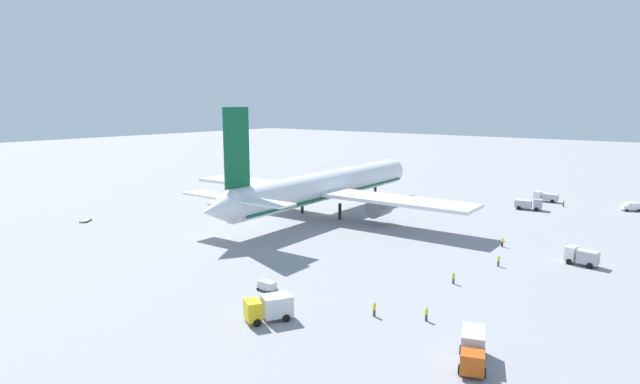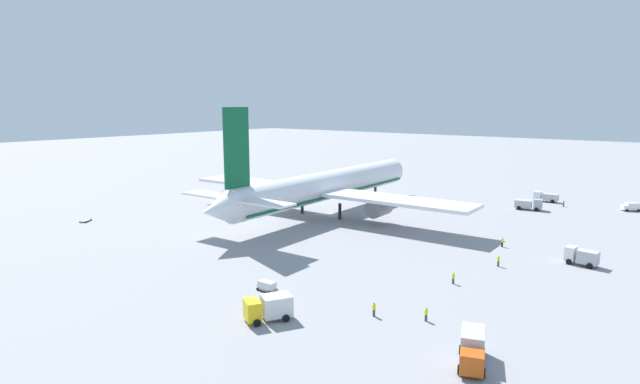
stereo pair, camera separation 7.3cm
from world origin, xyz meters
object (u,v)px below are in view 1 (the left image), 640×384
Objects in this scene: airliner at (325,186)px; service_truck_4 at (473,348)px; baggage_cart_2 at (86,220)px; service_van at (631,207)px; service_truck_1 at (582,256)px; baggage_cart_0 at (267,286)px; service_truck_3 at (546,197)px; service_truck_0 at (269,307)px; baggage_cart_1 at (330,179)px; ground_worker_3 at (453,278)px; ground_worker_4 at (374,309)px; service_truck_2 at (529,204)px; traffic_cone_2 at (261,186)px; ground_worker_0 at (564,204)px; traffic_cone_1 at (331,184)px; ground_worker_1 at (502,242)px; ground_worker_5 at (426,314)px; ground_worker_2 at (498,261)px; traffic_cone_0 at (369,183)px.

service_truck_4 is at bearing -130.70° from airliner.
service_van is at bearing -46.97° from baggage_cart_2.
service_van is (52.70, -0.41, -0.43)m from service_truck_1.
service_truck_3 is at bearing -7.84° from baggage_cart_0.
service_truck_0 is 9.65m from baggage_cart_0.
baggage_cart_1 is at bearing 94.53° from service_van.
service_truck_3 is at bearing 4.94° from ground_worker_3.
service_truck_1 reaches higher than ground_worker_4.
service_truck_2 is 11.72× the size of traffic_cone_2.
service_truck_0 reaches higher than service_truck_3.
service_truck_4 reaches higher than baggage_cart_1.
ground_worker_3 is at bearing -179.19° from ground_worker_0.
service_truck_2 is at bearing 124.32° from service_van.
service_truck_1 is (-4.48, -54.28, -5.15)m from airliner.
service_truck_3 is at bearing -3.34° from service_truck_0.
service_truck_4 is at bearing -136.37° from traffic_cone_1.
ground_worker_4 is (1.73, -16.00, 0.13)m from baggage_cart_0.
ground_worker_3 is 0.98× the size of ground_worker_4.
service_truck_0 is at bearing 166.98° from ground_worker_1.
airliner is at bearing 59.20° from ground_worker_3.
airliner is 44.02× the size of ground_worker_3.
ground_worker_3 is at bearing -9.91° from ground_worker_4.
ground_worker_3 is (-20.45, 12.47, -0.61)m from service_truck_1.
baggage_cart_2 is (5.93, 59.75, -0.47)m from baggage_cart_0.
traffic_cone_1 is (-11.40, 80.36, -0.76)m from service_van.
airliner reaches higher than service_truck_0.
service_truck_2 is 74.22m from ground_worker_5.
service_truck_3 is at bearing -40.27° from baggage_cart_2.
service_truck_3 is 3.50× the size of ground_worker_5.
service_truck_3 is at bearing 8.05° from ground_worker_2.
traffic_cone_2 is (-21.53, 10.08, -0.50)m from baggage_cart_1.
baggage_cart_2 is 75.87m from ground_worker_4.
ground_worker_4 reaches higher than ground_worker_1.
service_truck_0 is 0.88× the size of service_truck_4.
service_van is 98.67m from traffic_cone_2.
service_truck_0 is 39.41m from ground_worker_2.
ground_worker_5 is at bearing -137.16° from traffic_cone_1.
ground_worker_4 is (-76.22, -3.88, -0.53)m from service_truck_2.
ground_worker_2 is at bearing -21.45° from service_truck_0.
service_truck_1 is 97.28m from traffic_cone_2.
ground_worker_1 is at bearing -65.44° from baggage_cart_2.
service_truck_1 is 35.70m from ground_worker_5.
ground_worker_0 is (8.84, -5.79, -0.58)m from service_truck_2.
ground_worker_4 is at bearing 169.47° from ground_worker_2.
airliner reaches higher than service_truck_4.
traffic_cone_0 is at bearing 88.36° from ground_worker_0.
baggage_cart_1 is 92.01m from ground_worker_2.
ground_worker_0 is 0.98× the size of ground_worker_5.
ground_worker_2 reaches higher than baggage_cart_0.
ground_worker_5 is at bearing -78.65° from baggage_cart_0.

